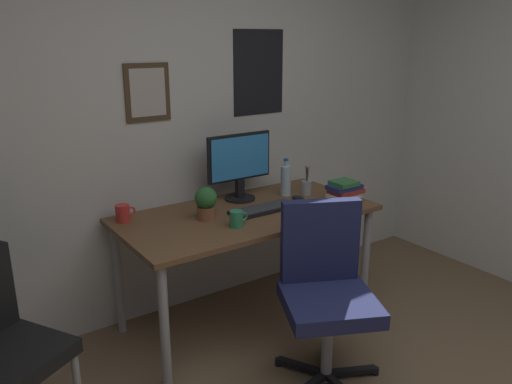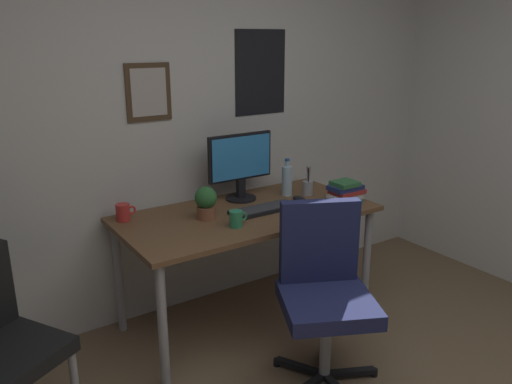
{
  "view_description": "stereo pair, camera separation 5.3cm",
  "coord_description": "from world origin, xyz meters",
  "px_view_note": "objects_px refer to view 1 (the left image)",
  "views": [
    {
      "loc": [
        -1.44,
        -0.77,
        1.77
      ],
      "look_at": [
        0.18,
        1.58,
        0.89
      ],
      "focal_mm": 35.68,
      "sensor_mm": 36.0,
      "label": 1
    },
    {
      "loc": [
        -1.4,
        -0.8,
        1.77
      ],
      "look_at": [
        0.18,
        1.58,
        0.89
      ],
      "focal_mm": 35.68,
      "sensor_mm": 36.0,
      "label": 2
    }
  ],
  "objects_px": {
    "coffee_mug_far": "(123,213)",
    "keyboard": "(263,209)",
    "computer_mouse": "(298,199)",
    "pen_cup": "(306,187)",
    "book_stack_left": "(344,192)",
    "office_chair": "(325,284)",
    "water_bottle": "(286,180)",
    "monitor": "(239,164)",
    "coffee_mug_near": "(237,219)",
    "potted_plant": "(206,202)"
  },
  "relations": [
    {
      "from": "potted_plant",
      "to": "coffee_mug_far",
      "type": "bearing_deg",
      "value": 149.85
    },
    {
      "from": "coffee_mug_far",
      "to": "pen_cup",
      "type": "distance_m",
      "value": 1.23
    },
    {
      "from": "potted_plant",
      "to": "book_stack_left",
      "type": "height_order",
      "value": "potted_plant"
    },
    {
      "from": "book_stack_left",
      "to": "pen_cup",
      "type": "bearing_deg",
      "value": 107.12
    },
    {
      "from": "coffee_mug_far",
      "to": "book_stack_left",
      "type": "height_order",
      "value": "book_stack_left"
    },
    {
      "from": "office_chair",
      "to": "keyboard",
      "type": "distance_m",
      "value": 0.67
    },
    {
      "from": "monitor",
      "to": "pen_cup",
      "type": "bearing_deg",
      "value": -21.64
    },
    {
      "from": "pen_cup",
      "to": "book_stack_left",
      "type": "bearing_deg",
      "value": -72.88
    },
    {
      "from": "monitor",
      "to": "coffee_mug_far",
      "type": "xyz_separation_m",
      "value": [
        -0.78,
        0.03,
        -0.19
      ]
    },
    {
      "from": "coffee_mug_far",
      "to": "keyboard",
      "type": "bearing_deg",
      "value": -22.29
    },
    {
      "from": "office_chair",
      "to": "water_bottle",
      "type": "distance_m",
      "value": 0.95
    },
    {
      "from": "coffee_mug_near",
      "to": "potted_plant",
      "type": "height_order",
      "value": "potted_plant"
    },
    {
      "from": "keyboard",
      "to": "book_stack_left",
      "type": "distance_m",
      "value": 0.55
    },
    {
      "from": "water_bottle",
      "to": "book_stack_left",
      "type": "distance_m",
      "value": 0.4
    },
    {
      "from": "coffee_mug_near",
      "to": "monitor",
      "type": "bearing_deg",
      "value": 55.2
    },
    {
      "from": "water_bottle",
      "to": "monitor",
      "type": "bearing_deg",
      "value": 162.26
    },
    {
      "from": "computer_mouse",
      "to": "potted_plant",
      "type": "distance_m",
      "value": 0.66
    },
    {
      "from": "coffee_mug_far",
      "to": "monitor",
      "type": "bearing_deg",
      "value": -2.48
    },
    {
      "from": "computer_mouse",
      "to": "book_stack_left",
      "type": "relative_size",
      "value": 0.47
    },
    {
      "from": "office_chair",
      "to": "coffee_mug_near",
      "type": "distance_m",
      "value": 0.61
    },
    {
      "from": "keyboard",
      "to": "computer_mouse",
      "type": "height_order",
      "value": "computer_mouse"
    },
    {
      "from": "monitor",
      "to": "keyboard",
      "type": "xyz_separation_m",
      "value": [
        -0.01,
        -0.28,
        -0.23
      ]
    },
    {
      "from": "potted_plant",
      "to": "water_bottle",
      "type": "bearing_deg",
      "value": 9.18
    },
    {
      "from": "water_bottle",
      "to": "coffee_mug_near",
      "type": "xyz_separation_m",
      "value": [
        -0.6,
        -0.32,
        -0.06
      ]
    },
    {
      "from": "computer_mouse",
      "to": "coffee_mug_far",
      "type": "relative_size",
      "value": 0.92
    },
    {
      "from": "monitor",
      "to": "coffee_mug_near",
      "type": "distance_m",
      "value": 0.54
    },
    {
      "from": "coffee_mug_near",
      "to": "coffee_mug_far",
      "type": "relative_size",
      "value": 0.94
    },
    {
      "from": "keyboard",
      "to": "coffee_mug_far",
      "type": "bearing_deg",
      "value": 157.71
    },
    {
      "from": "coffee_mug_near",
      "to": "book_stack_left",
      "type": "distance_m",
      "value": 0.8
    },
    {
      "from": "monitor",
      "to": "keyboard",
      "type": "relative_size",
      "value": 1.07
    },
    {
      "from": "computer_mouse",
      "to": "book_stack_left",
      "type": "xyz_separation_m",
      "value": [
        0.22,
        -0.19,
        0.05
      ]
    },
    {
      "from": "water_bottle",
      "to": "computer_mouse",
      "type": "bearing_deg",
      "value": -95.89
    },
    {
      "from": "computer_mouse",
      "to": "water_bottle",
      "type": "height_order",
      "value": "water_bottle"
    },
    {
      "from": "water_bottle",
      "to": "coffee_mug_far",
      "type": "relative_size",
      "value": 2.11
    },
    {
      "from": "pen_cup",
      "to": "book_stack_left",
      "type": "xyz_separation_m",
      "value": [
        0.08,
        -0.27,
        0.02
      ]
    },
    {
      "from": "office_chair",
      "to": "potted_plant",
      "type": "height_order",
      "value": "office_chair"
    },
    {
      "from": "coffee_mug_near",
      "to": "book_stack_left",
      "type": "bearing_deg",
      "value": -1.92
    },
    {
      "from": "book_stack_left",
      "to": "office_chair",
      "type": "bearing_deg",
      "value": -140.7
    },
    {
      "from": "coffee_mug_near",
      "to": "office_chair",
      "type": "bearing_deg",
      "value": -65.39
    },
    {
      "from": "coffee_mug_far",
      "to": "book_stack_left",
      "type": "bearing_deg",
      "value": -20.28
    },
    {
      "from": "keyboard",
      "to": "coffee_mug_near",
      "type": "height_order",
      "value": "coffee_mug_near"
    },
    {
      "from": "pen_cup",
      "to": "computer_mouse",
      "type": "bearing_deg",
      "value": -149.0
    },
    {
      "from": "keyboard",
      "to": "coffee_mug_far",
      "type": "distance_m",
      "value": 0.83
    },
    {
      "from": "book_stack_left",
      "to": "water_bottle",
      "type": "bearing_deg",
      "value": 120.79
    },
    {
      "from": "monitor",
      "to": "computer_mouse",
      "type": "xyz_separation_m",
      "value": [
        0.29,
        -0.25,
        -0.22
      ]
    },
    {
      "from": "keyboard",
      "to": "computer_mouse",
      "type": "distance_m",
      "value": 0.3
    },
    {
      "from": "water_bottle",
      "to": "keyboard",
      "type": "bearing_deg",
      "value": -149.71
    },
    {
      "from": "office_chair",
      "to": "coffee_mug_far",
      "type": "bearing_deg",
      "value": 127.18
    },
    {
      "from": "monitor",
      "to": "water_bottle",
      "type": "height_order",
      "value": "monitor"
    },
    {
      "from": "office_chair",
      "to": "keyboard",
      "type": "relative_size",
      "value": 2.21
    }
  ]
}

